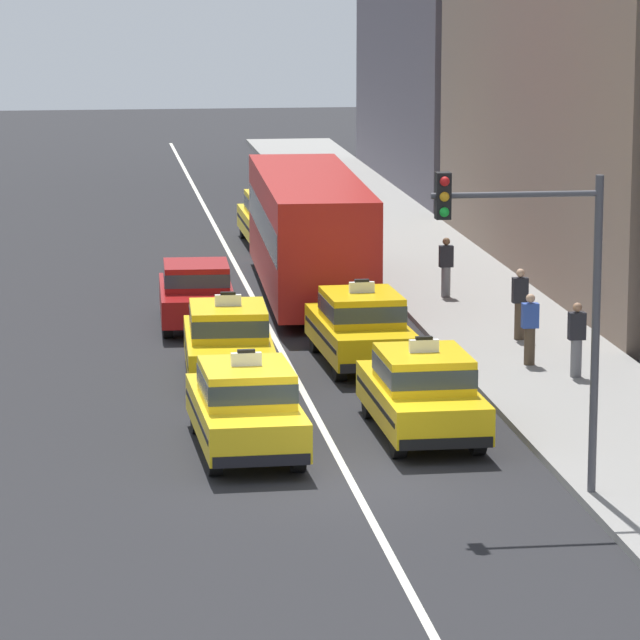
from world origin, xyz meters
The scene contains 15 objects.
ground_plane centered at (0.00, 0.00, 0.00)m, with size 160.00×160.00×0.00m, color #232326.
lane_stripe_left_right centered at (0.00, 20.00, 0.00)m, with size 0.14×80.00×0.01m, color silver.
sidewalk_curb centered at (5.60, 15.00, 0.07)m, with size 4.00×90.00×0.15m, color gray.
taxi_left_nearest centered at (-1.63, 2.20, 0.88)m, with size 1.95×4.61×1.96m.
taxi_left_second centered at (-1.47, 8.24, 0.88)m, with size 1.97×4.62×1.96m.
sedan_left_third centered at (-1.74, 14.47, 0.85)m, with size 1.90×4.36×1.58m.
taxi_right_nearest centered at (1.80, 2.97, 0.88)m, with size 1.89×4.59×1.96m.
taxi_right_second centered at (1.58, 9.47, 0.88)m, with size 1.97×4.62×1.96m.
bus_right_third centered at (1.51, 18.25, 1.82)m, with size 2.85×11.27×3.22m.
taxi_right_fourth centered at (1.48, 27.41, 0.88)m, with size 1.85×4.57×1.96m.
pedestrian_near_crosswalk centered at (5.86, 7.06, 0.96)m, with size 0.36×0.24×1.60m.
pedestrian_mid_block centered at (5.58, 11.16, 1.00)m, with size 0.36×0.24×1.67m.
pedestrian_by_storefront centered at (4.94, 16.88, 0.94)m, with size 0.36×0.24×1.57m.
pedestrian_trailing centered at (5.16, 8.38, 0.95)m, with size 0.36×0.24×1.58m.
traffic_light_pole centered at (2.89, -1.67, 3.82)m, with size 2.87×0.33×5.58m.
Camera 1 is at (-4.70, -32.42, 9.15)m, focal length 109.30 mm.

